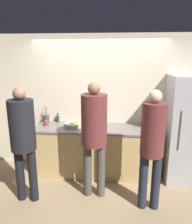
{
  "coord_description": "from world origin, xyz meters",
  "views": [
    {
      "loc": [
        0.35,
        -3.42,
        2.23
      ],
      "look_at": [
        0.0,
        0.16,
        1.28
      ],
      "focal_mm": 35.0,
      "sensor_mm": 36.0,
      "label": 1
    }
  ],
  "objects_px": {
    "bottle_dark": "(58,119)",
    "fruit_bowl": "(73,125)",
    "person_left": "(23,135)",
    "bottle_amber": "(149,122)",
    "refrigerator": "(186,129)",
    "cup_red": "(46,123)",
    "person_center": "(94,129)",
    "person_right": "(152,142)",
    "utensil_crock": "(46,118)"
  },
  "relations": [
    {
      "from": "refrigerator",
      "to": "person_center",
      "type": "bearing_deg",
      "value": -156.25
    },
    {
      "from": "bottle_dark",
      "to": "fruit_bowl",
      "type": "bearing_deg",
      "value": -38.45
    },
    {
      "from": "cup_red",
      "to": "person_left",
      "type": "bearing_deg",
      "value": -93.13
    },
    {
      "from": "person_right",
      "to": "utensil_crock",
      "type": "relative_size",
      "value": 5.72
    },
    {
      "from": "person_left",
      "to": "cup_red",
      "type": "relative_size",
      "value": 18.56
    },
    {
      "from": "person_center",
      "to": "bottle_dark",
      "type": "xyz_separation_m",
      "value": [
        -0.83,
        0.95,
        -0.14
      ]
    },
    {
      "from": "person_left",
      "to": "bottle_dark",
      "type": "distance_m",
      "value": 1.18
    },
    {
      "from": "utensil_crock",
      "to": "fruit_bowl",
      "type": "bearing_deg",
      "value": -23.21
    },
    {
      "from": "person_center",
      "to": "refrigerator",
      "type": "bearing_deg",
      "value": 23.75
    },
    {
      "from": "refrigerator",
      "to": "fruit_bowl",
      "type": "distance_m",
      "value": 2.04
    },
    {
      "from": "fruit_bowl",
      "to": "cup_red",
      "type": "xyz_separation_m",
      "value": [
        -0.51,
        0.03,
        0.01
      ]
    },
    {
      "from": "person_right",
      "to": "bottle_amber",
      "type": "relative_size",
      "value": 9.3
    },
    {
      "from": "utensil_crock",
      "to": "bottle_amber",
      "type": "bearing_deg",
      "value": -1.23
    },
    {
      "from": "utensil_crock",
      "to": "refrigerator",
      "type": "bearing_deg",
      "value": -4.98
    },
    {
      "from": "fruit_bowl",
      "to": "bottle_dark",
      "type": "relative_size",
      "value": 1.68
    },
    {
      "from": "refrigerator",
      "to": "person_center",
      "type": "distance_m",
      "value": 1.72
    },
    {
      "from": "person_center",
      "to": "fruit_bowl",
      "type": "relative_size",
      "value": 6.15
    },
    {
      "from": "person_left",
      "to": "cup_red",
      "type": "xyz_separation_m",
      "value": [
        0.05,
        0.91,
        -0.11
      ]
    },
    {
      "from": "fruit_bowl",
      "to": "person_left",
      "type": "bearing_deg",
      "value": -122.28
    },
    {
      "from": "utensil_crock",
      "to": "bottle_dark",
      "type": "xyz_separation_m",
      "value": [
        0.22,
        0.03,
        -0.01
      ]
    },
    {
      "from": "utensil_crock",
      "to": "cup_red",
      "type": "relative_size",
      "value": 3.24
    },
    {
      "from": "utensil_crock",
      "to": "bottle_dark",
      "type": "height_order",
      "value": "utensil_crock"
    },
    {
      "from": "person_center",
      "to": "bottle_amber",
      "type": "relative_size",
      "value": 9.64
    },
    {
      "from": "person_center",
      "to": "bottle_dark",
      "type": "relative_size",
      "value": 10.35
    },
    {
      "from": "bottle_dark",
      "to": "cup_red",
      "type": "relative_size",
      "value": 1.86
    },
    {
      "from": "person_center",
      "to": "fruit_bowl",
      "type": "height_order",
      "value": "person_center"
    },
    {
      "from": "fruit_bowl",
      "to": "utensil_crock",
      "type": "xyz_separation_m",
      "value": [
        -0.58,
        0.25,
        0.04
      ]
    },
    {
      "from": "person_right",
      "to": "bottle_dark",
      "type": "relative_size",
      "value": 9.98
    },
    {
      "from": "refrigerator",
      "to": "cup_red",
      "type": "relative_size",
      "value": 19.64
    },
    {
      "from": "person_left",
      "to": "cup_red",
      "type": "bearing_deg",
      "value": 86.87
    },
    {
      "from": "bottle_amber",
      "to": "cup_red",
      "type": "relative_size",
      "value": 1.99
    },
    {
      "from": "fruit_bowl",
      "to": "bottle_amber",
      "type": "relative_size",
      "value": 1.57
    },
    {
      "from": "refrigerator",
      "to": "person_right",
      "type": "xyz_separation_m",
      "value": [
        -0.74,
        -0.91,
        0.11
      ]
    },
    {
      "from": "person_center",
      "to": "person_right",
      "type": "bearing_deg",
      "value": -14.8
    },
    {
      "from": "person_left",
      "to": "bottle_amber",
      "type": "distance_m",
      "value": 2.26
    },
    {
      "from": "utensil_crock",
      "to": "bottle_amber",
      "type": "relative_size",
      "value": 1.62
    },
    {
      "from": "bottle_dark",
      "to": "bottle_amber",
      "type": "relative_size",
      "value": 0.93
    },
    {
      "from": "fruit_bowl",
      "to": "bottle_amber",
      "type": "distance_m",
      "value": 1.43
    },
    {
      "from": "refrigerator",
      "to": "bottle_dark",
      "type": "height_order",
      "value": "refrigerator"
    },
    {
      "from": "person_right",
      "to": "bottle_amber",
      "type": "distance_m",
      "value": 1.1
    },
    {
      "from": "fruit_bowl",
      "to": "cup_red",
      "type": "distance_m",
      "value": 0.51
    },
    {
      "from": "person_right",
      "to": "fruit_bowl",
      "type": "relative_size",
      "value": 5.93
    },
    {
      "from": "cup_red",
      "to": "fruit_bowl",
      "type": "bearing_deg",
      "value": -3.5
    },
    {
      "from": "fruit_bowl",
      "to": "bottle_amber",
      "type": "xyz_separation_m",
      "value": [
        1.42,
        0.2,
        0.04
      ]
    },
    {
      "from": "refrigerator",
      "to": "bottle_amber",
      "type": "xyz_separation_m",
      "value": [
        -0.62,
        0.19,
        0.06
      ]
    },
    {
      "from": "utensil_crock",
      "to": "bottle_dark",
      "type": "distance_m",
      "value": 0.23
    },
    {
      "from": "bottle_amber",
      "to": "fruit_bowl",
      "type": "bearing_deg",
      "value": -171.8
    },
    {
      "from": "refrigerator",
      "to": "person_right",
      "type": "height_order",
      "value": "refrigerator"
    },
    {
      "from": "fruit_bowl",
      "to": "utensil_crock",
      "type": "bearing_deg",
      "value": 156.79
    },
    {
      "from": "refrigerator",
      "to": "cup_red",
      "type": "xyz_separation_m",
      "value": [
        -2.55,
        0.01,
        0.03
      ]
    }
  ]
}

